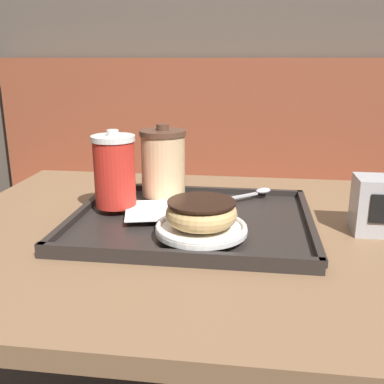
% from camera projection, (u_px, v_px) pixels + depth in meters
% --- Properties ---
extents(wall_behind, '(8.00, 0.05, 2.40)m').
position_uv_depth(wall_behind, '(229.00, 3.00, 1.73)').
color(wall_behind, brown).
rests_on(wall_behind, ground_plane).
extents(booth_bench, '(1.70, 0.44, 1.00)m').
position_uv_depth(booth_bench, '(206.00, 239.00, 1.77)').
color(booth_bench, brown).
rests_on(booth_bench, ground_plane).
extents(cafe_table, '(0.93, 0.76, 0.70)m').
position_uv_depth(cafe_table, '(190.00, 304.00, 0.87)').
color(cafe_table, '#846042').
rests_on(cafe_table, ground_plane).
extents(serving_tray, '(0.44, 0.36, 0.02)m').
position_uv_depth(serving_tray, '(192.00, 221.00, 0.83)').
color(serving_tray, '#282321').
rests_on(serving_tray, cafe_table).
extents(napkin_paper, '(0.16, 0.15, 0.00)m').
position_uv_depth(napkin_paper, '(164.00, 210.00, 0.84)').
color(napkin_paper, white).
rests_on(napkin_paper, serving_tray).
extents(coffee_cup_front, '(0.08, 0.08, 0.15)m').
position_uv_depth(coffee_cup_front, '(115.00, 171.00, 0.85)').
color(coffee_cup_front, red).
rests_on(coffee_cup_front, serving_tray).
extents(coffee_cup_rear, '(0.09, 0.09, 0.15)m').
position_uv_depth(coffee_cup_rear, '(163.00, 162.00, 0.92)').
color(coffee_cup_rear, '#E0B784').
rests_on(coffee_cup_rear, serving_tray).
extents(plate_with_chocolate_donut, '(0.15, 0.15, 0.01)m').
position_uv_depth(plate_with_chocolate_donut, '(201.00, 228.00, 0.73)').
color(plate_with_chocolate_donut, white).
rests_on(plate_with_chocolate_donut, serving_tray).
extents(donut_chocolate_glazed, '(0.12, 0.12, 0.04)m').
position_uv_depth(donut_chocolate_glazed, '(201.00, 213.00, 0.73)').
color(donut_chocolate_glazed, '#DBB270').
rests_on(donut_chocolate_glazed, plate_with_chocolate_donut).
extents(spoon, '(0.12, 0.10, 0.01)m').
position_uv_depth(spoon, '(256.00, 192.00, 0.94)').
color(spoon, silver).
rests_on(spoon, serving_tray).
extents(napkin_dispenser, '(0.10, 0.07, 0.10)m').
position_uv_depth(napkin_dispenser, '(382.00, 205.00, 0.79)').
color(napkin_dispenser, '#B7B7BC').
rests_on(napkin_dispenser, cafe_table).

